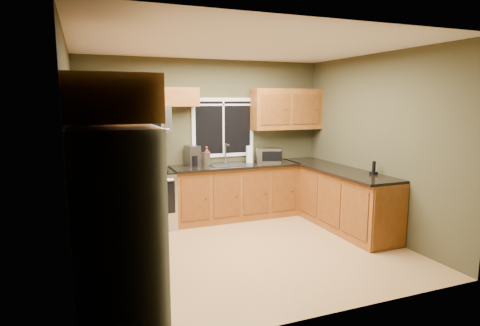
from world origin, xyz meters
TOP-DOWN VIEW (x-y plane):
  - floor at (0.00, 0.00)m, footprint 4.20×4.20m
  - ceiling at (0.00, 0.00)m, footprint 4.20×4.20m
  - back_wall at (0.00, 1.80)m, footprint 4.20×0.00m
  - front_wall at (0.00, -1.80)m, footprint 4.20×0.00m
  - left_wall at (-2.10, 0.00)m, footprint 0.00×3.60m
  - right_wall at (2.10, 0.00)m, footprint 0.00×3.60m
  - window at (0.30, 1.78)m, footprint 1.12×0.03m
  - base_cabinets_left at (-1.80, 0.48)m, footprint 0.60×2.65m
  - countertop_left at (-1.78, 0.48)m, footprint 0.65×2.65m
  - base_cabinets_back at (0.42, 1.50)m, footprint 2.17×0.60m
  - countertop_back at (0.42, 1.48)m, footprint 2.17×0.65m
  - base_cabinets_peninsula at (1.80, 0.54)m, footprint 0.60×2.52m
  - countertop_peninsula at (1.78, 0.55)m, footprint 0.65×2.50m
  - upper_cabinets_left at (-1.94, 0.48)m, footprint 0.33×2.65m
  - upper_cabinets_back_left at (-0.85, 1.64)m, footprint 1.30×0.33m
  - upper_cabinets_back_right at (1.45, 1.64)m, footprint 1.30×0.33m
  - upper_cabinet_over_fridge at (-1.74, -1.30)m, footprint 0.72×0.90m
  - refrigerator at (-1.74, -1.30)m, footprint 0.74×0.90m
  - range at (-1.05, 1.47)m, footprint 0.76×0.69m
  - microwave at (-1.05, 1.61)m, footprint 0.76×0.41m
  - sink at (0.30, 1.49)m, footprint 0.60×0.42m
  - toaster_oven at (1.03, 1.49)m, footprint 0.48×0.43m
  - coffee_maker at (-0.29, 1.64)m, footprint 0.24×0.30m
  - kettle at (-0.09, 1.55)m, footprint 0.16×0.16m
  - paper_towel_roll at (0.72, 1.60)m, footprint 0.15×0.15m
  - soap_bottle_a at (-0.07, 1.56)m, footprint 0.12×0.12m
  - soap_bottle_c at (-0.19, 1.70)m, footprint 0.15×0.15m
  - cordless_phone at (1.98, -0.12)m, footprint 0.10×0.10m

SIDE VIEW (x-z plane):
  - floor at x=0.00m, z-range 0.00..0.00m
  - base_cabinets_peninsula at x=1.80m, z-range 0.00..0.90m
  - base_cabinets_left at x=-1.80m, z-range 0.00..0.90m
  - base_cabinets_back at x=0.42m, z-range 0.00..0.90m
  - range at x=-1.05m, z-range 0.00..0.94m
  - refrigerator at x=-1.74m, z-range 0.00..1.80m
  - countertop_left at x=-1.78m, z-range 0.90..0.94m
  - countertop_back at x=0.42m, z-range 0.90..0.94m
  - countertop_peninsula at x=1.78m, z-range 0.90..0.94m
  - sink at x=0.30m, z-range 0.77..1.13m
  - cordless_phone at x=1.98m, z-range 0.90..1.10m
  - soap_bottle_c at x=-0.19m, z-range 0.94..1.13m
  - toaster_oven at x=1.03m, z-range 0.94..1.19m
  - kettle at x=-0.09m, z-range 0.93..1.21m
  - paper_towel_roll at x=0.72m, z-range 0.93..1.24m
  - coffee_maker at x=-0.29m, z-range 0.93..1.26m
  - soap_bottle_a at x=-0.07m, z-range 0.94..1.26m
  - back_wall at x=0.00m, z-range -0.75..3.45m
  - front_wall at x=0.00m, z-range -0.75..3.45m
  - left_wall at x=-2.10m, z-range -0.45..3.15m
  - right_wall at x=2.10m, z-range -0.45..3.15m
  - window at x=0.30m, z-range 1.04..2.06m
  - microwave at x=-1.05m, z-range 1.52..1.94m
  - upper_cabinets_left at x=-1.94m, z-range 1.50..2.22m
  - upper_cabinets_back_right at x=1.45m, z-range 1.50..2.22m
  - upper_cabinet_over_fridge at x=-1.74m, z-range 1.84..2.22m
  - upper_cabinets_back_left at x=-0.85m, z-range 1.92..2.22m
  - ceiling at x=0.00m, z-range 2.70..2.70m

